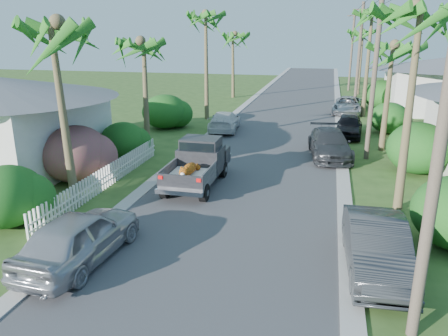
% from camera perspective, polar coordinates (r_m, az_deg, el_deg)
% --- Properties ---
extents(ground, '(120.00, 120.00, 0.00)m').
position_cam_1_polar(ground, '(13.49, -2.84, -12.28)').
color(ground, '#2F4C1C').
rests_on(ground, ground).
extents(road, '(8.00, 100.00, 0.02)m').
position_cam_1_polar(road, '(36.99, 8.08, 6.83)').
color(road, '#38383A').
rests_on(road, ground).
extents(curb_left, '(0.60, 100.00, 0.06)m').
position_cam_1_polar(curb_left, '(37.62, 1.50, 7.21)').
color(curb_left, '#A5A39E').
rests_on(curb_left, ground).
extents(curb_right, '(0.60, 100.00, 0.06)m').
position_cam_1_polar(curb_right, '(36.85, 14.79, 6.42)').
color(curb_right, '#A5A39E').
rests_on(curb_right, ground).
extents(pickup_truck, '(1.98, 5.12, 2.06)m').
position_cam_1_polar(pickup_truck, '(19.91, -3.24, 0.84)').
color(pickup_truck, black).
rests_on(pickup_truck, ground).
extents(parked_car_rn, '(1.84, 4.72, 1.53)m').
position_cam_1_polar(parked_car_rn, '(13.45, 19.30, -9.70)').
color(parked_car_rn, '#2A2D2F').
rests_on(parked_car_rn, ground).
extents(parked_car_rm, '(2.75, 5.33, 1.48)m').
position_cam_1_polar(parked_car_rm, '(24.81, 13.63, 3.06)').
color(parked_car_rm, '#2C2E31').
rests_on(parked_car_rm, ground).
extents(parked_car_rf, '(2.01, 4.31, 1.43)m').
position_cam_1_polar(parked_car_rf, '(30.11, 15.98, 5.30)').
color(parked_car_rf, black).
rests_on(parked_car_rf, ground).
extents(parked_car_rd, '(2.79, 5.20, 1.39)m').
position_cam_1_polar(parked_car_rd, '(38.85, 15.86, 7.88)').
color(parked_car_rd, '#AAABB1').
rests_on(parked_car_rd, ground).
extents(parked_car_ln, '(2.18, 4.82, 1.61)m').
position_cam_1_polar(parked_car_ln, '(13.88, -18.38, -8.57)').
color(parked_car_ln, '#9FA1A6').
rests_on(parked_car_ln, ground).
extents(parked_car_lf, '(2.33, 4.83, 1.35)m').
position_cam_1_polar(parked_car_lf, '(30.68, 0.08, 6.11)').
color(parked_car_lf, silver).
rests_on(parked_car_lf, ground).
extents(palm_l_a, '(4.40, 4.40, 8.20)m').
position_cam_1_polar(palm_l_a, '(17.15, -21.42, 17.13)').
color(palm_l_a, brown).
rests_on(palm_l_a, ground).
extents(palm_l_b, '(4.40, 4.40, 7.40)m').
position_cam_1_polar(palm_l_b, '(25.36, -10.57, 15.92)').
color(palm_l_b, brown).
rests_on(palm_l_b, ground).
extents(palm_l_c, '(4.40, 4.40, 9.20)m').
position_cam_1_polar(palm_l_c, '(34.55, -2.41, 19.43)').
color(palm_l_c, brown).
rests_on(palm_l_c, ground).
extents(palm_l_d, '(4.40, 4.40, 7.70)m').
position_cam_1_polar(palm_l_d, '(46.29, 1.21, 17.09)').
color(palm_l_d, brown).
rests_on(palm_l_d, ground).
extents(palm_r_a, '(4.40, 4.40, 8.70)m').
position_cam_1_polar(palm_r_a, '(17.50, 24.44, 18.40)').
color(palm_r_a, brown).
rests_on(palm_r_a, ground).
extents(palm_r_b, '(4.40, 4.40, 7.20)m').
position_cam_1_polar(palm_r_b, '(26.44, 21.21, 14.70)').
color(palm_r_b, brown).
rests_on(palm_r_b, ground).
extents(palm_r_c, '(4.40, 4.40, 9.40)m').
position_cam_1_polar(palm_r_c, '(37.37, 18.83, 18.72)').
color(palm_r_c, brown).
rests_on(palm_r_c, ground).
extents(palm_r_d, '(4.40, 4.40, 8.00)m').
position_cam_1_polar(palm_r_d, '(51.33, 17.73, 16.67)').
color(palm_r_d, brown).
rests_on(palm_r_d, ground).
extents(shrub_l_a, '(2.60, 2.86, 2.20)m').
position_cam_1_polar(shrub_l_a, '(17.28, -26.57, -3.34)').
color(shrub_l_a, '#124014').
rests_on(shrub_l_a, ground).
extents(shrub_l_b, '(3.00, 3.30, 2.60)m').
position_cam_1_polar(shrub_l_b, '(21.22, -18.82, 1.78)').
color(shrub_l_b, '#C51C5D').
rests_on(shrub_l_b, ground).
extents(shrub_l_c, '(2.40, 2.64, 2.00)m').
position_cam_1_polar(shrub_l_c, '(24.47, -13.07, 3.53)').
color(shrub_l_c, '#124014').
rests_on(shrub_l_c, ground).
extents(shrub_l_d, '(3.20, 3.52, 2.40)m').
position_cam_1_polar(shrub_l_d, '(31.83, -7.73, 7.33)').
color(shrub_l_d, '#124014').
rests_on(shrub_l_d, ground).
extents(shrub_r_b, '(3.00, 3.30, 2.50)m').
position_cam_1_polar(shrub_r_b, '(23.31, 24.05, 2.41)').
color(shrub_r_b, '#124014').
rests_on(shrub_r_b, ground).
extents(shrub_r_c, '(2.60, 2.86, 2.10)m').
position_cam_1_polar(shrub_r_c, '(32.00, 20.79, 6.14)').
color(shrub_r_c, '#124014').
rests_on(shrub_r_c, ground).
extents(shrub_r_d, '(3.20, 3.52, 2.60)m').
position_cam_1_polar(shrub_r_d, '(41.84, 19.96, 8.98)').
color(shrub_r_d, '#124014').
rests_on(shrub_r_d, ground).
extents(picket_fence, '(0.10, 11.00, 1.00)m').
position_cam_1_polar(picket_fence, '(20.14, -14.99, -1.07)').
color(picket_fence, white).
rests_on(picket_fence, ground).
extents(house_right_far, '(9.00, 8.00, 4.60)m').
position_cam_1_polar(house_right_far, '(42.59, 26.84, 9.41)').
color(house_right_far, silver).
rests_on(house_right_far, ground).
extents(utility_pole_a, '(1.60, 0.26, 9.00)m').
position_cam_1_polar(utility_pole_a, '(9.72, 26.48, 3.26)').
color(utility_pole_a, brown).
rests_on(utility_pole_a, ground).
extents(utility_pole_b, '(1.60, 0.26, 9.00)m').
position_cam_1_polar(utility_pole_b, '(24.42, 19.07, 11.59)').
color(utility_pole_b, brown).
rests_on(utility_pole_b, ground).
extents(utility_pole_c, '(1.60, 0.26, 9.00)m').
position_cam_1_polar(utility_pole_c, '(39.35, 17.20, 13.62)').
color(utility_pole_c, brown).
rests_on(utility_pole_c, ground).
extents(utility_pole_d, '(1.60, 0.26, 9.00)m').
position_cam_1_polar(utility_pole_d, '(54.32, 16.34, 14.52)').
color(utility_pole_d, brown).
rests_on(utility_pole_d, ground).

